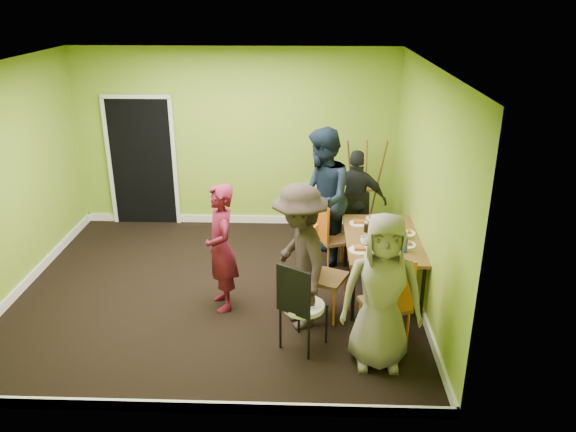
% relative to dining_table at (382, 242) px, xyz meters
% --- Properties ---
extents(ground, '(5.00, 5.00, 0.00)m').
position_rel_dining_table_xyz_m(ground, '(-2.05, -0.03, -0.70)').
color(ground, black).
rests_on(ground, ground).
extents(room_walls, '(5.04, 4.54, 2.82)m').
position_rel_dining_table_xyz_m(room_walls, '(-2.07, 0.01, 0.29)').
color(room_walls, '#84A72B').
rests_on(room_walls, ground).
extents(dining_table, '(0.90, 1.50, 0.75)m').
position_rel_dining_table_xyz_m(dining_table, '(0.00, 0.00, 0.00)').
color(dining_table, black).
rests_on(dining_table, ground).
extents(chair_left_far, '(0.52, 0.52, 0.99)m').
position_rel_dining_table_xyz_m(chair_left_far, '(-0.61, 0.56, -0.14)').
color(chair_left_far, orange).
rests_on(chair_left_far, ground).
extents(chair_left_near, '(0.57, 0.57, 1.04)m').
position_rel_dining_table_xyz_m(chair_left_near, '(-0.78, -0.52, -0.11)').
color(chair_left_near, orange).
rests_on(chair_left_near, ground).
extents(chair_back_end, '(0.42, 0.48, 0.89)m').
position_rel_dining_table_xyz_m(chair_back_end, '(-0.23, 1.18, -0.06)').
color(chair_back_end, orange).
rests_on(chair_back_end, ground).
extents(chair_front_end, '(0.56, 0.57, 1.07)m').
position_rel_dining_table_xyz_m(chair_front_end, '(-0.07, -1.23, -0.10)').
color(chair_front_end, orange).
rests_on(chair_front_end, ground).
extents(chair_bentwood, '(0.54, 0.55, 1.01)m').
position_rel_dining_table_xyz_m(chair_bentwood, '(-0.99, -1.25, -0.14)').
color(chair_bentwood, black).
rests_on(chair_bentwood, ground).
extents(easel, '(0.61, 0.58, 1.53)m').
position_rel_dining_table_xyz_m(easel, '(-0.06, 1.82, 0.06)').
color(easel, brown).
rests_on(easel, ground).
extents(plate_near_left, '(0.24, 0.24, 0.01)m').
position_rel_dining_table_xyz_m(plate_near_left, '(-0.26, 0.43, 0.06)').
color(plate_near_left, white).
rests_on(plate_near_left, dining_table).
extents(plate_near_right, '(0.26, 0.26, 0.01)m').
position_rel_dining_table_xyz_m(plate_near_right, '(-0.31, -0.38, 0.06)').
color(plate_near_right, white).
rests_on(plate_near_right, dining_table).
extents(plate_far_back, '(0.22, 0.22, 0.01)m').
position_rel_dining_table_xyz_m(plate_far_back, '(-0.04, 0.60, 0.06)').
color(plate_far_back, white).
rests_on(plate_far_back, dining_table).
extents(plate_far_front, '(0.22, 0.22, 0.01)m').
position_rel_dining_table_xyz_m(plate_far_front, '(0.04, -0.50, 0.06)').
color(plate_far_front, white).
rests_on(plate_far_front, dining_table).
extents(plate_wall_back, '(0.26, 0.26, 0.01)m').
position_rel_dining_table_xyz_m(plate_wall_back, '(0.29, 0.14, 0.06)').
color(plate_wall_back, white).
rests_on(plate_wall_back, dining_table).
extents(plate_wall_front, '(0.24, 0.24, 0.01)m').
position_rel_dining_table_xyz_m(plate_wall_front, '(0.25, -0.21, 0.06)').
color(plate_wall_front, white).
rests_on(plate_wall_front, dining_table).
extents(thermos, '(0.06, 0.06, 0.22)m').
position_rel_dining_table_xyz_m(thermos, '(-0.07, 0.05, 0.17)').
color(thermos, white).
rests_on(thermos, dining_table).
extents(blue_bottle, '(0.08, 0.08, 0.20)m').
position_rel_dining_table_xyz_m(blue_bottle, '(0.20, -0.39, 0.15)').
color(blue_bottle, '#173BB1').
rests_on(blue_bottle, dining_table).
extents(orange_bottle, '(0.03, 0.03, 0.07)m').
position_rel_dining_table_xyz_m(orange_bottle, '(-0.10, 0.25, 0.09)').
color(orange_bottle, orange).
rests_on(orange_bottle, dining_table).
extents(glass_mid, '(0.07, 0.07, 0.10)m').
position_rel_dining_table_xyz_m(glass_mid, '(-0.18, 0.17, 0.11)').
color(glass_mid, black).
rests_on(glass_mid, dining_table).
extents(glass_back, '(0.07, 0.07, 0.09)m').
position_rel_dining_table_xyz_m(glass_back, '(0.07, 0.40, 0.10)').
color(glass_back, black).
rests_on(glass_back, dining_table).
extents(glass_front, '(0.07, 0.07, 0.10)m').
position_rel_dining_table_xyz_m(glass_front, '(0.04, -0.46, 0.11)').
color(glass_front, black).
rests_on(glass_front, dining_table).
extents(cup_a, '(0.13, 0.13, 0.10)m').
position_rel_dining_table_xyz_m(cup_a, '(-0.23, -0.21, 0.10)').
color(cup_a, white).
rests_on(cup_a, dining_table).
extents(cup_b, '(0.11, 0.11, 0.10)m').
position_rel_dining_table_xyz_m(cup_b, '(0.24, -0.02, 0.11)').
color(cup_b, white).
rests_on(cup_b, dining_table).
extents(person_standing, '(0.54, 0.66, 1.55)m').
position_rel_dining_table_xyz_m(person_standing, '(-1.92, -0.41, 0.08)').
color(person_standing, maroon).
rests_on(person_standing, ground).
extents(person_left_far, '(0.78, 0.97, 1.91)m').
position_rel_dining_table_xyz_m(person_left_far, '(-0.73, 0.79, 0.26)').
color(person_left_far, black).
rests_on(person_left_far, ground).
extents(person_left_near, '(0.94, 1.23, 1.68)m').
position_rel_dining_table_xyz_m(person_left_near, '(-1.00, -0.75, 0.14)').
color(person_left_near, black).
rests_on(person_left_near, ground).
extents(person_back_end, '(0.92, 0.52, 1.49)m').
position_rel_dining_table_xyz_m(person_back_end, '(-0.22, 1.30, 0.05)').
color(person_back_end, black).
rests_on(person_back_end, ground).
extents(person_front_end, '(0.82, 0.55, 1.64)m').
position_rel_dining_table_xyz_m(person_front_end, '(-0.19, -1.46, 0.13)').
color(person_front_end, gray).
rests_on(person_front_end, ground).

